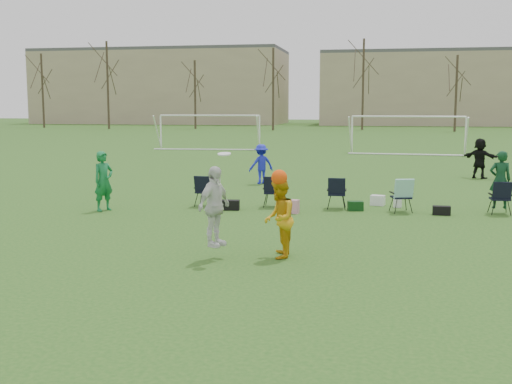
% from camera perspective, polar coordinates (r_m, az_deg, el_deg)
% --- Properties ---
extents(ground, '(260.00, 260.00, 0.00)m').
position_cam_1_polar(ground, '(12.07, 0.17, -7.38)').
color(ground, '#235219').
rests_on(ground, ground).
extents(fielder_green_near, '(0.70, 0.78, 1.79)m').
position_cam_1_polar(fielder_green_near, '(19.67, -13.40, 0.95)').
color(fielder_green_near, '#147238').
rests_on(fielder_green_near, ground).
extents(fielder_blue, '(1.18, 1.07, 1.59)m').
position_cam_1_polar(fielder_blue, '(25.77, 0.46, 2.50)').
color(fielder_blue, '#1A22C7').
rests_on(fielder_blue, ground).
extents(fielder_black, '(1.63, 1.33, 1.74)m').
position_cam_1_polar(fielder_black, '(29.31, 19.28, 2.85)').
color(fielder_black, black).
rests_on(fielder_black, ground).
extents(center_contest, '(2.00, 1.32, 2.21)m').
position_cam_1_polar(center_contest, '(13.16, -0.43, -1.82)').
color(center_contest, white).
rests_on(center_contest, ground).
extents(sideline_setup, '(9.46, 2.35, 1.84)m').
position_cam_1_polar(sideline_setup, '(19.58, 9.89, -0.02)').
color(sideline_setup, '#0F3A1F').
rests_on(sideline_setup, ground).
extents(goal_left, '(7.39, 0.76, 2.46)m').
position_cam_1_polar(goal_left, '(47.06, -4.14, 6.23)').
color(goal_left, white).
rests_on(goal_left, ground).
extents(goal_mid, '(7.40, 0.63, 2.46)m').
position_cam_1_polar(goal_mid, '(43.50, 13.35, 5.92)').
color(goal_mid, white).
rests_on(goal_mid, ground).
extents(tree_line, '(110.28, 3.28, 11.40)m').
position_cam_1_polar(tree_line, '(81.34, 9.62, 9.00)').
color(tree_line, '#382B21').
rests_on(tree_line, ground).
extents(building_row, '(126.00, 16.00, 13.00)m').
position_cam_1_polar(building_row, '(107.58, 13.46, 9.04)').
color(building_row, tan).
rests_on(building_row, ground).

